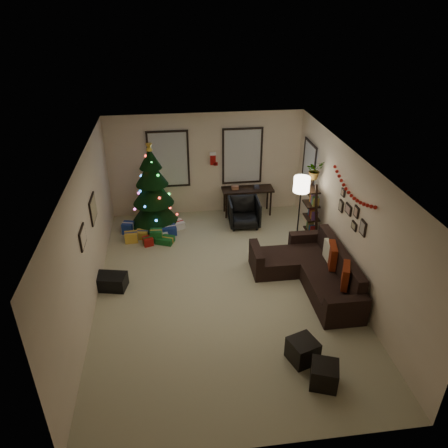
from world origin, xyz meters
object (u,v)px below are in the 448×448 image
(desk, at_px, (248,192))
(bookshelf, at_px, (312,213))
(sofa, at_px, (313,271))
(desk_chair, at_px, (244,213))
(christmas_tree, at_px, (153,193))

(desk, xyz_separation_m, bookshelf, (1.23, -1.68, 0.13))
(sofa, bearing_deg, desk, 103.65)
(sofa, bearing_deg, desk_chair, 110.85)
(sofa, xyz_separation_m, desk_chair, (-0.99, 2.60, 0.09))
(christmas_tree, height_order, bookshelf, christmas_tree)
(christmas_tree, bearing_deg, sofa, -41.04)
(desk, distance_m, desk_chair, 0.74)
(christmas_tree, bearing_deg, desk_chair, -5.52)
(christmas_tree, distance_m, sofa, 4.35)
(christmas_tree, distance_m, desk, 2.51)
(desk_chair, bearing_deg, christmas_tree, 176.05)
(desk_chair, relative_size, bookshelf, 0.46)
(bookshelf, bearing_deg, desk, 126.23)
(christmas_tree, xyz_separation_m, desk_chair, (2.25, -0.22, -0.58))
(christmas_tree, bearing_deg, bookshelf, -18.68)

